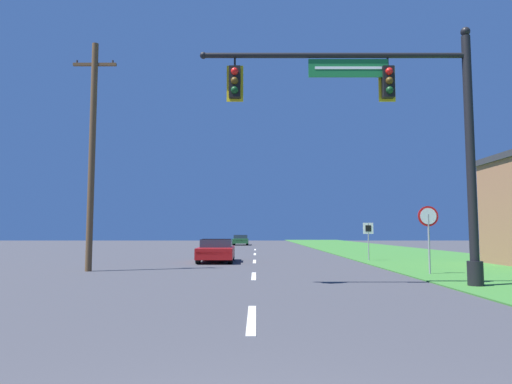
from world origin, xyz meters
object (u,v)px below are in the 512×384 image
(signal_mast, at_px, (405,128))
(route_sign_post, at_px, (370,233))
(far_car, at_px, (242,240))
(stop_sign, at_px, (430,224))
(car_ahead, at_px, (218,250))
(utility_pole_near, at_px, (93,151))

(signal_mast, distance_m, route_sign_post, 12.13)
(far_car, bearing_deg, stop_sign, -77.62)
(car_ahead, distance_m, stop_sign, 11.21)
(route_sign_post, xyz_separation_m, utility_pole_near, (-12.86, -6.33, 3.36))
(route_sign_post, bearing_deg, utility_pole_near, -153.81)
(route_sign_post, height_order, utility_pole_near, utility_pole_near)
(stop_sign, xyz_separation_m, utility_pole_near, (-13.18, 1.52, 3.03))
(car_ahead, distance_m, far_car, 30.48)
(stop_sign, bearing_deg, signal_mast, -118.74)
(signal_mast, height_order, far_car, signal_mast)
(stop_sign, height_order, utility_pole_near, utility_pole_near)
(stop_sign, bearing_deg, far_car, 102.38)
(route_sign_post, distance_m, utility_pole_near, 14.72)
(signal_mast, bearing_deg, car_ahead, 120.62)
(signal_mast, distance_m, utility_pole_near, 12.31)
(stop_sign, xyz_separation_m, route_sign_post, (-0.32, 7.85, -0.34))
(car_ahead, bearing_deg, signal_mast, -59.38)
(far_car, xyz_separation_m, stop_sign, (8.27, -37.66, 1.26))
(far_car, relative_size, stop_sign, 1.74)
(signal_mast, relative_size, car_ahead, 1.89)
(signal_mast, relative_size, stop_sign, 3.29)
(signal_mast, xyz_separation_m, car_ahead, (-6.47, 10.92, -4.05))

